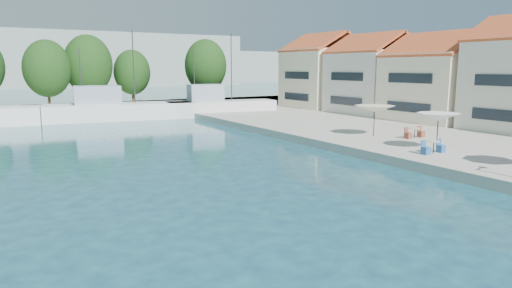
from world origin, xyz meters
TOP-DOWN VIEW (x-y plane):
  - quay_right at (22.00, 30.00)m, footprint 32.00×92.00m
  - quay_far at (-8.00, 67.00)m, footprint 90.00×16.00m
  - hill_east at (40.00, 180.00)m, footprint 140.00×40.00m
  - building_04 at (24.00, 33.00)m, footprint 9.00×8.80m
  - building_05 at (24.00, 42.00)m, footprint 8.40×8.80m
  - building_06 at (24.00, 51.00)m, footprint 9.00×8.80m
  - trawler_03 at (-1.94, 55.12)m, footprint 16.48×6.31m
  - trawler_04 at (9.67, 53.04)m, footprint 13.50×5.39m
  - tree_05 at (-7.39, 68.12)m, footprint 5.89×5.89m
  - tree_06 at (-2.07, 69.46)m, footprint 6.48×6.48m
  - tree_07 at (4.26, 70.70)m, footprint 5.24×5.24m
  - tree_08 at (14.80, 68.02)m, footprint 6.37×6.37m
  - umbrella_white at (10.06, 22.18)m, footprint 2.69×2.69m
  - umbrella_cream at (11.02, 28.65)m, footprint 3.10×3.10m
  - cafe_table_02 at (8.85, 21.45)m, footprint 1.82×0.70m
  - cafe_table_03 at (12.81, 26.26)m, footprint 1.82×0.70m

SIDE VIEW (x-z plane):
  - quay_right at x=22.00m, z-range 0.00..0.60m
  - quay_far at x=-8.00m, z-range 0.00..0.60m
  - cafe_table_02 at x=8.85m, z-range 0.51..1.27m
  - cafe_table_03 at x=12.81m, z-range 0.51..1.27m
  - trawler_03 at x=-1.94m, z-range -4.03..6.17m
  - trawler_04 at x=9.67m, z-range -4.03..6.17m
  - umbrella_cream at x=11.02m, z-range 1.51..3.84m
  - umbrella_white at x=10.06m, z-range 1.53..3.88m
  - building_04 at x=24.00m, z-range 0.42..9.62m
  - tree_07 at x=4.26m, z-range 1.20..8.95m
  - building_05 at x=24.00m, z-range 0.41..10.11m
  - building_06 at x=24.00m, z-range 0.40..10.60m
  - tree_05 at x=-7.39m, z-range 1.27..10.00m
  - hill_east at x=40.00m, z-range 0.00..12.00m
  - tree_08 at x=14.80m, z-range 1.33..10.76m
  - tree_06 at x=-2.07m, z-range 1.34..10.94m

